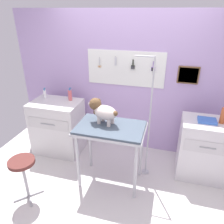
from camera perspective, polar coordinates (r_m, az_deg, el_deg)
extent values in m
cube|color=silver|center=(3.16, -0.81, -21.24)|extent=(4.40, 4.00, 0.04)
cube|color=#B69AD0|center=(3.59, 4.90, 7.11)|extent=(4.00, 0.06, 2.30)
cube|color=white|center=(3.49, 3.56, 11.41)|extent=(1.24, 0.02, 0.56)
cylinder|color=gray|center=(3.56, -3.30, 14.21)|extent=(0.01, 0.02, 0.01)
cube|color=silver|center=(3.57, -3.42, 13.08)|extent=(0.01, 0.00, 0.11)
cube|color=silver|center=(3.56, -3.23, 13.08)|extent=(0.01, 0.00, 0.11)
torus|color=orange|center=(3.58, -3.50, 11.95)|extent=(0.03, 0.01, 0.03)
torus|color=orange|center=(3.58, -3.09, 11.93)|extent=(0.03, 0.01, 0.03)
cylinder|color=gray|center=(3.48, 1.02, 14.50)|extent=(0.01, 0.02, 0.01)
cube|color=silver|center=(3.48, 0.97, 13.26)|extent=(0.03, 0.01, 0.13)
cylinder|color=gray|center=(3.42, 5.65, 13.82)|extent=(0.01, 0.02, 0.01)
cylinder|color=black|center=(3.42, 5.57, 12.89)|extent=(0.02, 0.02, 0.09)
cube|color=black|center=(3.44, 5.52, 11.71)|extent=(0.06, 0.02, 0.06)
cube|color=#333338|center=(3.43, 5.47, 11.65)|extent=(0.05, 0.01, 0.05)
cylinder|color=gray|center=(3.38, 11.02, 13.21)|extent=(0.01, 0.02, 0.01)
cylinder|color=#70459F|center=(3.39, 10.93, 12.27)|extent=(0.02, 0.02, 0.09)
cube|color=#70459F|center=(3.40, 10.83, 11.09)|extent=(0.06, 0.02, 0.06)
cube|color=#333338|center=(3.39, 10.80, 11.02)|extent=(0.05, 0.01, 0.05)
cube|color=brown|center=(3.43, 19.52, 9.18)|extent=(0.31, 0.02, 0.26)
cube|color=tan|center=(3.43, 19.52, 9.15)|extent=(0.27, 0.01, 0.22)
cylinder|color=#B7B7BC|center=(3.01, -9.01, -12.88)|extent=(0.04, 0.04, 0.84)
cylinder|color=#B7B7BC|center=(2.83, 6.20, -15.64)|extent=(0.04, 0.04, 0.84)
cylinder|color=#B7B7BC|center=(3.35, -5.83, -8.28)|extent=(0.04, 0.04, 0.84)
cylinder|color=#B7B7BC|center=(3.19, 7.66, -10.37)|extent=(0.04, 0.04, 0.84)
cube|color=#B7B7BC|center=(2.83, -0.43, -4.60)|extent=(0.90, 0.58, 0.03)
cube|color=#43505E|center=(2.81, -0.43, -4.05)|extent=(0.88, 0.56, 0.03)
cylinder|color=#B7B7BC|center=(3.50, 8.80, -15.31)|extent=(0.11, 0.11, 0.01)
cylinder|color=#B7B7BC|center=(3.00, 9.91, -2.47)|extent=(0.02, 0.02, 1.78)
cylinder|color=#B7B7BC|center=(2.72, 8.74, 14.38)|extent=(0.24, 0.02, 0.02)
cylinder|color=silver|center=(2.85, -3.50, -2.08)|extent=(0.05, 0.05, 0.11)
cylinder|color=silver|center=(2.92, -2.43, -1.32)|extent=(0.05, 0.05, 0.11)
cylinder|color=silver|center=(2.78, -0.89, -2.82)|extent=(0.05, 0.05, 0.11)
cylinder|color=silver|center=(2.85, 0.13, -2.02)|extent=(0.05, 0.05, 0.11)
ellipsoid|color=silver|center=(2.80, -1.80, -0.13)|extent=(0.37, 0.28, 0.18)
ellipsoid|color=brown|center=(2.87, -3.72, 0.21)|extent=(0.15, 0.17, 0.10)
sphere|color=brown|center=(2.85, -4.46, 2.14)|extent=(0.16, 0.16, 0.16)
ellipsoid|color=silver|center=(2.89, -5.57, 2.12)|extent=(0.09, 0.08, 0.05)
sphere|color=black|center=(2.91, -6.09, 2.25)|extent=(0.02, 0.02, 0.02)
ellipsoid|color=brown|center=(2.78, -5.00, 1.81)|extent=(0.06, 0.05, 0.09)
ellipsoid|color=brown|center=(2.89, -3.42, 2.77)|extent=(0.06, 0.05, 0.09)
sphere|color=brown|center=(2.72, 0.94, -0.41)|extent=(0.07, 0.07, 0.07)
cube|color=silver|center=(3.81, -14.08, -3.82)|extent=(0.80, 0.56, 0.92)
cube|color=beige|center=(3.51, -16.63, -3.10)|extent=(0.70, 0.01, 0.18)
cylinder|color=#99999E|center=(3.50, -16.70, -3.16)|extent=(0.24, 0.02, 0.02)
cube|color=silver|center=(3.44, 22.91, -8.97)|extent=(0.68, 0.52, 0.90)
cube|color=silver|center=(3.11, 23.97, -8.63)|extent=(0.60, 0.01, 0.18)
cylinder|color=#99999E|center=(3.11, 23.99, -8.71)|extent=(0.20, 0.02, 0.02)
cylinder|color=#9E9EA3|center=(3.13, -21.89, -16.49)|extent=(0.04, 0.04, 0.56)
cube|color=#9E9EA3|center=(3.31, -19.36, -19.56)|extent=(0.16, 0.16, 0.02)
cube|color=#9E9EA3|center=(3.38, -21.41, -18.86)|extent=(0.16, 0.16, 0.02)
cube|color=#9E9EA3|center=(3.30, -22.86, -20.35)|extent=(0.16, 0.16, 0.02)
cube|color=#9E9EA3|center=(3.23, -20.78, -21.11)|extent=(0.16, 0.16, 0.02)
cylinder|color=#592824|center=(2.94, -22.86, -12.07)|extent=(0.33, 0.33, 0.04)
cylinder|color=white|center=(3.81, -17.34, 4.52)|extent=(0.05, 0.05, 0.14)
cylinder|color=teal|center=(3.78, -17.50, 5.70)|extent=(0.02, 0.02, 0.03)
cube|color=teal|center=(3.77, -17.39, 6.05)|extent=(0.03, 0.01, 0.01)
cylinder|color=#D86367|center=(3.61, -11.04, 4.38)|extent=(0.06, 0.06, 0.17)
cylinder|color=teal|center=(3.58, -11.18, 5.88)|extent=(0.03, 0.03, 0.03)
cube|color=teal|center=(3.56, -10.99, 6.24)|extent=(0.03, 0.01, 0.01)
cylinder|color=#BB5127|center=(3.21, 27.31, -0.88)|extent=(0.07, 0.07, 0.22)
cube|color=#3A6BCA|center=(3.20, 23.87, -2.07)|extent=(0.24, 0.18, 0.04)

